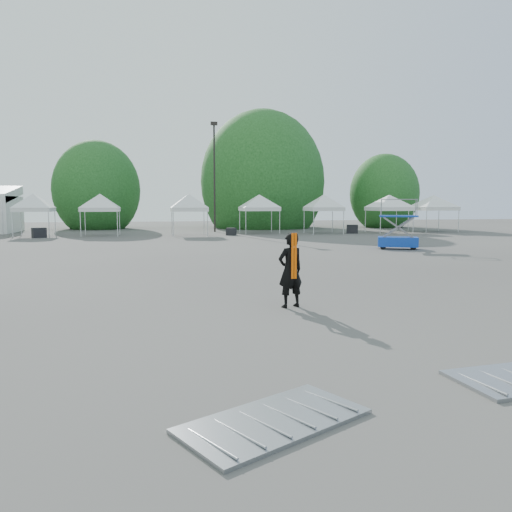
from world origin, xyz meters
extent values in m
plane|color=#474442|center=(0.00, 0.00, 0.00)|extent=(120.00, 120.00, 0.00)
cylinder|color=black|center=(3.00, 32.00, 4.75)|extent=(0.16, 0.16, 9.50)
cube|color=black|center=(3.00, 32.00, 9.65)|extent=(0.60, 0.25, 0.30)
cylinder|color=#382314|center=(-8.00, 40.00, 1.14)|extent=(0.36, 0.36, 2.27)
ellipsoid|color=#1A4517|center=(-8.00, 40.00, 3.94)|extent=(4.16, 4.16, 4.78)
cylinder|color=#382314|center=(9.00, 39.00, 1.40)|extent=(0.36, 0.36, 2.80)
ellipsoid|color=#1A4517|center=(9.00, 39.00, 4.85)|extent=(5.12, 5.12, 5.89)
cylinder|color=#382314|center=(22.00, 37.00, 1.05)|extent=(0.36, 0.36, 2.10)
ellipsoid|color=#1A4517|center=(22.00, 37.00, 3.64)|extent=(3.84, 3.84, 4.42)
cylinder|color=silver|center=(-12.89, 27.37, 1.00)|extent=(0.06, 0.06, 2.00)
cylinder|color=silver|center=(-10.31, 27.37, 1.00)|extent=(0.06, 0.06, 2.00)
cylinder|color=silver|center=(-12.89, 29.95, 1.00)|extent=(0.06, 0.06, 2.00)
cylinder|color=silver|center=(-10.31, 29.95, 1.00)|extent=(0.06, 0.06, 2.00)
cube|color=white|center=(-11.60, 28.66, 2.08)|extent=(2.78, 2.78, 0.30)
pyramid|color=white|center=(-11.60, 28.66, 3.33)|extent=(3.94, 3.94, 1.10)
cylinder|color=silver|center=(-7.94, 26.87, 1.00)|extent=(0.06, 0.06, 2.00)
cylinder|color=silver|center=(-5.22, 26.87, 1.00)|extent=(0.06, 0.06, 2.00)
cylinder|color=silver|center=(-7.94, 29.60, 1.00)|extent=(0.06, 0.06, 2.00)
cylinder|color=silver|center=(-5.22, 29.60, 1.00)|extent=(0.06, 0.06, 2.00)
cube|color=white|center=(-6.58, 28.24, 2.08)|extent=(2.93, 2.93, 0.30)
pyramid|color=white|center=(-6.58, 28.24, 3.33)|extent=(4.14, 4.14, 1.10)
cylinder|color=silver|center=(-0.99, 25.80, 1.00)|extent=(0.06, 0.06, 2.00)
cylinder|color=silver|center=(1.65, 25.80, 1.00)|extent=(0.06, 0.06, 2.00)
cylinder|color=silver|center=(-0.99, 28.44, 1.00)|extent=(0.06, 0.06, 2.00)
cylinder|color=silver|center=(1.65, 28.44, 1.00)|extent=(0.06, 0.06, 2.00)
cube|color=white|center=(0.33, 27.12, 2.08)|extent=(2.84, 2.84, 0.30)
pyramid|color=white|center=(0.33, 27.12, 3.33)|extent=(4.02, 4.02, 1.10)
cylinder|color=silver|center=(4.98, 27.32, 1.00)|extent=(0.06, 0.06, 2.00)
cylinder|color=silver|center=(7.87, 27.32, 1.00)|extent=(0.06, 0.06, 2.00)
cylinder|color=silver|center=(4.98, 30.21, 1.00)|extent=(0.06, 0.06, 2.00)
cylinder|color=silver|center=(7.87, 30.21, 1.00)|extent=(0.06, 0.06, 2.00)
cube|color=white|center=(6.43, 28.76, 2.08)|extent=(3.09, 3.09, 0.30)
pyramid|color=white|center=(6.43, 28.76, 3.33)|extent=(4.37, 4.37, 1.10)
cylinder|color=silver|center=(10.53, 26.39, 1.00)|extent=(0.06, 0.06, 2.00)
cylinder|color=silver|center=(13.17, 26.39, 1.00)|extent=(0.06, 0.06, 2.00)
cylinder|color=silver|center=(10.53, 29.03, 1.00)|extent=(0.06, 0.06, 2.00)
cylinder|color=silver|center=(13.17, 29.03, 1.00)|extent=(0.06, 0.06, 2.00)
cube|color=white|center=(11.85, 27.71, 2.08)|extent=(2.84, 2.84, 0.30)
pyramid|color=white|center=(11.85, 27.71, 3.33)|extent=(4.02, 4.02, 1.10)
cylinder|color=silver|center=(16.41, 26.18, 1.00)|extent=(0.06, 0.06, 2.00)
cylinder|color=silver|center=(19.47, 26.18, 1.00)|extent=(0.06, 0.06, 2.00)
cylinder|color=silver|center=(16.41, 29.23, 1.00)|extent=(0.06, 0.06, 2.00)
cylinder|color=silver|center=(19.47, 29.23, 1.00)|extent=(0.06, 0.06, 2.00)
cube|color=white|center=(17.94, 27.71, 2.08)|extent=(3.25, 3.25, 0.30)
pyramid|color=white|center=(17.94, 27.71, 3.33)|extent=(4.60, 4.60, 1.10)
cylinder|color=silver|center=(21.06, 26.75, 1.00)|extent=(0.06, 0.06, 2.00)
cylinder|color=silver|center=(24.22, 26.75, 1.00)|extent=(0.06, 0.06, 2.00)
cylinder|color=silver|center=(21.06, 29.91, 1.00)|extent=(0.06, 0.06, 2.00)
cylinder|color=silver|center=(24.22, 29.91, 1.00)|extent=(0.06, 0.06, 2.00)
cube|color=white|center=(22.64, 28.33, 2.08)|extent=(3.36, 3.36, 0.30)
pyramid|color=white|center=(22.64, 28.33, 3.33)|extent=(4.75, 4.75, 1.10)
imported|color=black|center=(0.66, -1.46, 0.92)|extent=(0.77, 0.62, 1.85)
cube|color=#FF5A05|center=(0.66, -1.64, 1.29)|extent=(0.15, 0.02, 1.11)
cube|color=#0E20B8|center=(10.93, 12.64, 0.41)|extent=(2.42, 1.90, 0.54)
cube|color=#0E20B8|center=(10.93, 12.64, 1.85)|extent=(2.32, 1.82, 0.09)
cylinder|color=black|center=(10.00, 12.58, 0.16)|extent=(0.35, 0.26, 0.33)
cylinder|color=black|center=(11.48, 11.89, 0.16)|extent=(0.35, 0.26, 0.33)
cylinder|color=black|center=(10.38, 13.40, 0.16)|extent=(0.35, 0.26, 0.33)
cylinder|color=black|center=(11.86, 12.71, 0.16)|extent=(0.35, 0.26, 0.33)
cube|color=#929499|center=(-1.31, -7.71, 0.03)|extent=(2.47, 1.99, 0.05)
cube|color=black|center=(-10.92, 26.80, 0.37)|extent=(1.17, 1.07, 0.74)
cube|color=black|center=(3.67, 26.72, 0.30)|extent=(0.93, 0.84, 0.60)
cube|color=black|center=(14.30, 27.21, 0.37)|extent=(1.15, 1.03, 0.74)
camera|label=1|loc=(-2.66, -13.13, 2.54)|focal=35.00mm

